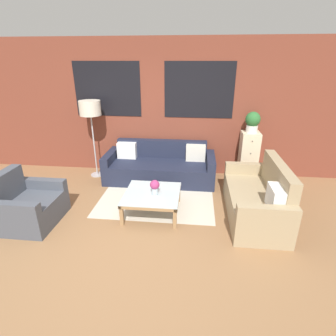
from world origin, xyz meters
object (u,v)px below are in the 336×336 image
Objects in this scene: settee_vintage at (258,199)px; floor_lamp at (90,111)px; coffee_table at (152,196)px; potted_plant at (253,121)px; drawer_cabinet at (248,156)px; armchair_corner at (28,206)px; couch_dark at (160,167)px; flower_vase at (155,186)px.

settee_vintage is 1.03× the size of floor_lamp.
potted_plant reaches higher than coffee_table.
settee_vintage is at bearing -93.12° from drawer_cabinet.
potted_plant reaches higher than armchair_corner.
coffee_table is 0.55× the size of floor_lamp.
settee_vintage is 3.61m from floor_lamp.
floor_lamp is at bearing 78.06° from armchair_corner.
drawer_cabinet is at bearing 2.63° from floor_lamp.
settee_vintage is (1.75, -1.26, 0.03)m from couch_dark.
potted_plant reaches higher than settee_vintage.
armchair_corner reaches higher than coffee_table.
drawer_cabinet reaches higher than flower_vase.
floor_lamp reaches higher than coffee_table.
drawer_cabinet reaches higher than settee_vintage.
potted_plant is (1.83, 0.22, 0.97)m from couch_dark.
potted_plant is at bearing 2.63° from floor_lamp.
floor_lamp is 3.25m from potted_plant.
coffee_table is 0.87× the size of drawer_cabinet.
settee_vintage is 1.75m from potted_plant.
couch_dark is at bearing -173.19° from drawer_cabinet.
drawer_cabinet is (0.08, 1.47, 0.20)m from settee_vintage.
settee_vintage is at bearing 3.71° from flower_vase.
drawer_cabinet reaches higher than armchair_corner.
flower_vase is (-1.64, -0.11, 0.20)m from settee_vintage.
coffee_table is 2.17× the size of potted_plant.
armchair_corner is 2.22× the size of potted_plant.
settee_vintage is 3.60m from armchair_corner.
flower_vase is at bearing -40.23° from coffee_table.
coffee_table is at bearing -177.93° from settee_vintage.
settee_vintage is 1.66m from flower_vase.
floor_lamp reaches higher than drawer_cabinet.
coffee_table is at bearing -43.34° from floor_lamp.
armchair_corner is 2.22m from floor_lamp.
couch_dark is 1.85m from drawer_cabinet.
floor_lamp is at bearing -177.37° from drawer_cabinet.
armchair_corner is 4.27m from potted_plant.
armchair_corner is 1.98m from flower_vase.
floor_lamp reaches higher than armchair_corner.
drawer_cabinet is (3.64, 2.01, 0.23)m from armchair_corner.
couch_dark is 1.39× the size of floor_lamp.
floor_lamp is 3.37m from drawer_cabinet.
coffee_table is 2.53m from potted_plant.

